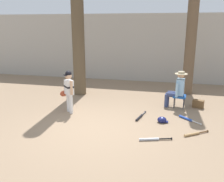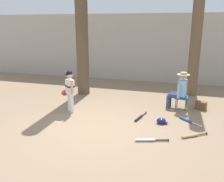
{
  "view_description": "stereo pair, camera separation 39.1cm",
  "coord_description": "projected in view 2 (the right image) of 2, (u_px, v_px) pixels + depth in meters",
  "views": [
    {
      "loc": [
        1.73,
        -5.71,
        2.65
      ],
      "look_at": [
        0.14,
        1.06,
        0.75
      ],
      "focal_mm": 39.31,
      "sensor_mm": 36.0,
      "label": 1
    },
    {
      "loc": [
        2.11,
        -5.61,
        2.65
      ],
      "look_at": [
        0.14,
        1.06,
        0.75
      ],
      "focal_mm": 39.31,
      "sensor_mm": 36.0,
      "label": 2
    }
  ],
  "objects": [
    {
      "name": "young_ballplayer",
      "position": [
        70.0,
        88.0,
        7.53
      ],
      "size": [
        0.57,
        0.45,
        1.31
      ],
      "color": "white",
      "rests_on": "ground"
    },
    {
      "name": "bat_blue_youth",
      "position": [
        188.0,
        120.0,
        6.89
      ],
      "size": [
        0.6,
        0.57,
        0.07
      ],
      "color": "#2347AD",
      "rests_on": "ground"
    },
    {
      "name": "tree_near_player",
      "position": [
        81.0,
        18.0,
        8.95
      ],
      "size": [
        0.65,
        0.65,
        6.35
      ],
      "color": "brown",
      "rests_on": "ground"
    },
    {
      "name": "seated_spectator",
      "position": [
        179.0,
        89.0,
        7.84
      ],
      "size": [
        0.67,
        0.54,
        1.2
      ],
      "color": "navy",
      "rests_on": "ground"
    },
    {
      "name": "bat_aluminum_silver",
      "position": [
        148.0,
        140.0,
        5.72
      ],
      "size": [
        0.77,
        0.29,
        0.07
      ],
      "color": "#B7BCC6",
      "rests_on": "ground"
    },
    {
      "name": "batting_helmet_navy",
      "position": [
        161.0,
        121.0,
        6.75
      ],
      "size": [
        0.3,
        0.23,
        0.17
      ],
      "color": "navy",
      "rests_on": "ground"
    },
    {
      "name": "ground_plane",
      "position": [
        95.0,
        128.0,
        6.46
      ],
      "size": [
        60.0,
        60.0,
        0.0
      ],
      "primitive_type": "plane",
      "color": "#897056"
    },
    {
      "name": "handbag_beside_stool",
      "position": [
        201.0,
        105.0,
        7.86
      ],
      "size": [
        0.38,
        0.29,
        0.26
      ],
      "primitive_type": "cube",
      "rotation": [
        0.0,
        0.0,
        -0.35
      ],
      "color": "brown",
      "rests_on": "ground"
    },
    {
      "name": "tree_behind_spectator",
      "position": [
        197.0,
        27.0,
        8.85
      ],
      "size": [
        0.59,
        0.59,
        5.7
      ],
      "color": "brown",
      "rests_on": "ground"
    },
    {
      "name": "folding_stool",
      "position": [
        182.0,
        98.0,
        7.87
      ],
      "size": [
        0.45,
        0.45,
        0.41
      ],
      "color": "#194C9E",
      "rests_on": "ground"
    },
    {
      "name": "concrete_back_wall",
      "position": [
        139.0,
        48.0,
        11.61
      ],
      "size": [
        18.0,
        0.36,
        3.13
      ],
      "primitive_type": "cube",
      "color": "#ADA89E",
      "rests_on": "ground"
    },
    {
      "name": "bat_wood_tan",
      "position": [
        192.0,
        136.0,
        5.94
      ],
      "size": [
        0.63,
        0.47,
        0.07
      ],
      "color": "tan",
      "rests_on": "ground"
    },
    {
      "name": "bat_black_composite",
      "position": [
        140.0,
        118.0,
        7.1
      ],
      "size": [
        0.24,
        0.78,
        0.07
      ],
      "color": "black",
      "rests_on": "ground"
    }
  ]
}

